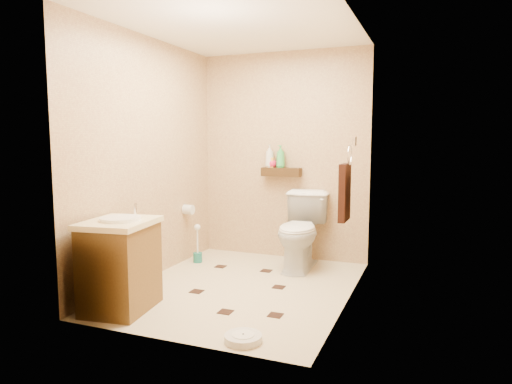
% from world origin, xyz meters
% --- Properties ---
extents(ground, '(2.50, 2.50, 0.00)m').
position_xyz_m(ground, '(0.00, 0.00, 0.00)').
color(ground, '#CAB494').
rests_on(ground, ground).
extents(wall_back, '(2.00, 0.04, 2.40)m').
position_xyz_m(wall_back, '(0.00, 1.25, 1.20)').
color(wall_back, tan).
rests_on(wall_back, ground).
extents(wall_front, '(2.00, 0.04, 2.40)m').
position_xyz_m(wall_front, '(0.00, -1.25, 1.20)').
color(wall_front, tan).
rests_on(wall_front, ground).
extents(wall_left, '(0.04, 2.50, 2.40)m').
position_xyz_m(wall_left, '(-1.00, 0.00, 1.20)').
color(wall_left, tan).
rests_on(wall_left, ground).
extents(wall_right, '(0.04, 2.50, 2.40)m').
position_xyz_m(wall_right, '(1.00, 0.00, 1.20)').
color(wall_right, tan).
rests_on(wall_right, ground).
extents(ceiling, '(2.00, 2.50, 0.02)m').
position_xyz_m(ceiling, '(0.00, 0.00, 2.40)').
color(ceiling, white).
rests_on(ceiling, wall_back).
extents(wall_shelf, '(0.46, 0.14, 0.10)m').
position_xyz_m(wall_shelf, '(0.00, 1.17, 1.02)').
color(wall_shelf, '#36220E').
rests_on(wall_shelf, wall_back).
extents(floor_accents, '(1.13, 1.33, 0.01)m').
position_xyz_m(floor_accents, '(0.03, -0.03, 0.00)').
color(floor_accents, black).
rests_on(floor_accents, ground).
extents(toilet, '(0.50, 0.83, 0.83)m').
position_xyz_m(toilet, '(0.34, 0.83, 0.41)').
color(toilet, white).
rests_on(toilet, ground).
extents(vanity, '(0.58, 0.67, 0.86)m').
position_xyz_m(vanity, '(-0.70, -0.88, 0.39)').
color(vanity, brown).
rests_on(vanity, ground).
extents(bathroom_scale, '(0.34, 0.34, 0.05)m').
position_xyz_m(bathroom_scale, '(0.47, -1.07, 0.03)').
color(bathroom_scale, silver).
rests_on(bathroom_scale, ground).
extents(toilet_brush, '(0.10, 0.10, 0.44)m').
position_xyz_m(toilet_brush, '(-0.82, 0.63, 0.16)').
color(toilet_brush, '#1B6C63').
rests_on(toilet_brush, ground).
extents(towel_ring, '(0.12, 0.30, 0.76)m').
position_xyz_m(towel_ring, '(0.91, 0.25, 0.95)').
color(towel_ring, silver).
rests_on(towel_ring, wall_right).
extents(toilet_paper, '(0.12, 0.11, 0.12)m').
position_xyz_m(toilet_paper, '(-0.94, 0.65, 0.60)').
color(toilet_paper, silver).
rests_on(toilet_paper, wall_left).
extents(bottle_a, '(0.14, 0.14, 0.27)m').
position_xyz_m(bottle_a, '(-0.14, 1.17, 1.20)').
color(bottle_a, beige).
rests_on(bottle_a, wall_shelf).
extents(bottle_b, '(0.08, 0.08, 0.17)m').
position_xyz_m(bottle_b, '(-0.13, 1.17, 1.16)').
color(bottle_b, orange).
rests_on(bottle_b, wall_shelf).
extents(bottle_c, '(0.14, 0.14, 0.13)m').
position_xyz_m(bottle_c, '(-0.11, 1.17, 1.14)').
color(bottle_c, '#D91946').
rests_on(bottle_c, wall_shelf).
extents(bottle_d, '(0.14, 0.14, 0.26)m').
position_xyz_m(bottle_d, '(-0.01, 1.17, 1.20)').
color(bottle_d, green).
rests_on(bottle_d, wall_shelf).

